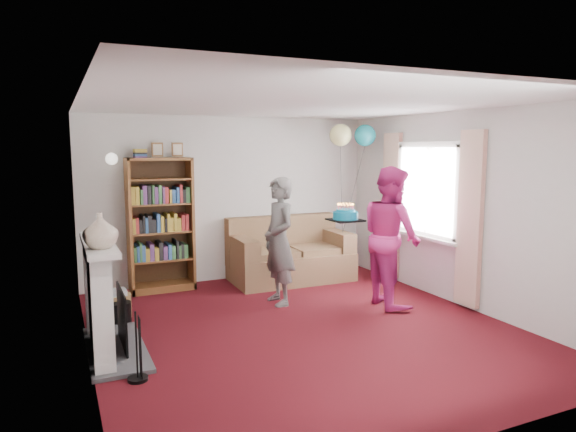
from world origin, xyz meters
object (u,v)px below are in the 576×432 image
person_striped (279,241)px  person_magenta (391,236)px  birthday_cake (345,216)px  bookcase (160,226)px  sofa (289,256)px

person_striped → person_magenta: size_ratio=0.92×
person_magenta → birthday_cake: size_ratio=4.60×
bookcase → person_magenta: bearing=-37.1°
person_striped → bookcase: bearing=-136.6°
sofa → birthday_cake: bearing=-83.0°
bookcase → person_magenta: (2.58, -1.95, -0.03)m
sofa → person_striped: (-0.64, -1.09, 0.47)m
bookcase → person_striped: bookcase is taller
person_striped → person_magenta: (1.30, -0.63, 0.07)m
sofa → birthday_cake: 1.64m
birthday_cake → person_magenta: bearing=-30.6°
person_striped → person_magenta: bearing=63.6°
bookcase → person_striped: (1.28, -1.32, -0.10)m
sofa → bookcase: bearing=174.2°
sofa → person_striped: person_striped is taller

